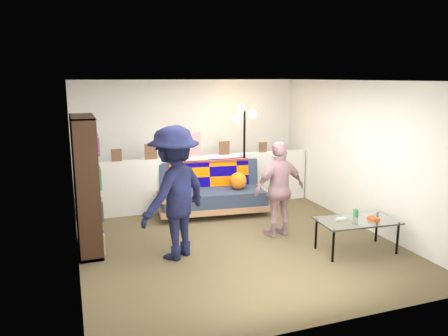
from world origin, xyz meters
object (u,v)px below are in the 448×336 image
at_px(futon_sofa, 213,192).
at_px(coffee_table, 357,222).
at_px(floor_lamp, 244,135).
at_px(person_right, 280,189).
at_px(bookshelf, 86,189).
at_px(person_left, 175,193).

xyz_separation_m(futon_sofa, coffee_table, (1.37, -2.40, 0.05)).
relative_size(coffee_table, floor_lamp, 0.60).
bearing_deg(person_right, bookshelf, -15.11).
relative_size(futon_sofa, bookshelf, 1.06).
relative_size(bookshelf, person_right, 1.29).
distance_m(futon_sofa, coffee_table, 2.76).
xyz_separation_m(bookshelf, person_left, (1.12, -0.66, 0.01)).
bearing_deg(person_left, floor_lamp, -169.23).
bearing_deg(person_right, person_left, 1.54).
height_order(bookshelf, floor_lamp, floor_lamp).
distance_m(bookshelf, coffee_table, 3.86).
bearing_deg(person_left, bookshelf, -67.00).
distance_m(futon_sofa, person_left, 2.11).
xyz_separation_m(futon_sofa, floor_lamp, (0.71, 0.25, 0.98)).
distance_m(bookshelf, person_left, 1.29).
xyz_separation_m(coffee_table, person_left, (-2.48, 0.69, 0.47)).
relative_size(futon_sofa, coffee_table, 1.76).
height_order(futon_sofa, person_right, person_right).
distance_m(futon_sofa, bookshelf, 2.51).
bearing_deg(person_right, coffee_table, 121.00).
distance_m(floor_lamp, person_left, 2.72).
bearing_deg(coffee_table, futon_sofa, 119.69).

